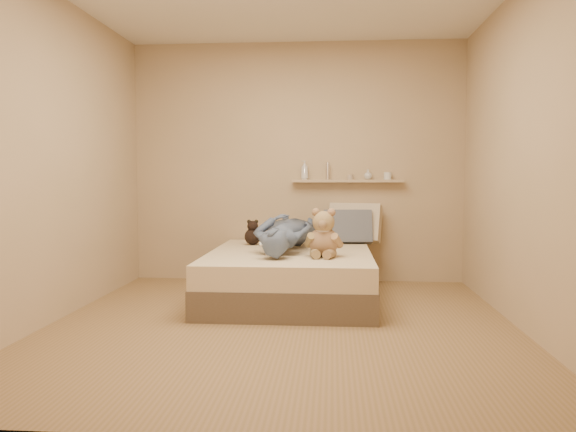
# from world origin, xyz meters

# --- Properties ---
(room) EXTENTS (3.80, 3.80, 3.80)m
(room) POSITION_xyz_m (0.00, 0.00, 1.30)
(room) COLOR olive
(room) RESTS_ON ground
(bed) EXTENTS (1.50, 1.90, 0.45)m
(bed) POSITION_xyz_m (0.00, 0.93, 0.22)
(bed) COLOR brown
(bed) RESTS_ON floor
(game_console) EXTENTS (0.17, 0.09, 0.06)m
(game_console) POSITION_xyz_m (-0.13, 0.40, 0.60)
(game_console) COLOR silver
(game_console) RESTS_ON bed
(teddy_bear) EXTENTS (0.35, 0.34, 0.43)m
(teddy_bear) POSITION_xyz_m (0.31, 0.59, 0.63)
(teddy_bear) COLOR #9D7356
(teddy_bear) RESTS_ON bed
(dark_plush) EXTENTS (0.17, 0.17, 0.26)m
(dark_plush) POSITION_xyz_m (-0.42, 1.40, 0.56)
(dark_plush) COLOR black
(dark_plush) RESTS_ON bed
(pillow_cream) EXTENTS (0.61, 0.42, 0.43)m
(pillow_cream) POSITION_xyz_m (0.63, 1.76, 0.65)
(pillow_cream) COLOR beige
(pillow_cream) RESTS_ON bed
(pillow_grey) EXTENTS (0.52, 0.27, 0.37)m
(pillow_grey) POSITION_xyz_m (0.55, 1.62, 0.62)
(pillow_grey) COLOR slate
(pillow_grey) RESTS_ON bed
(person) EXTENTS (0.65, 1.49, 0.35)m
(person) POSITION_xyz_m (-0.05, 1.02, 0.62)
(person) COLOR slate
(person) RESTS_ON bed
(wall_shelf) EXTENTS (1.20, 0.12, 0.03)m
(wall_shelf) POSITION_xyz_m (0.55, 1.84, 1.10)
(wall_shelf) COLOR tan
(wall_shelf) RESTS_ON wall_back
(shelf_bottles) EXTENTS (0.98, 0.12, 0.21)m
(shelf_bottles) POSITION_xyz_m (0.48, 1.84, 1.19)
(shelf_bottles) COLOR silver
(shelf_bottles) RESTS_ON wall_shelf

